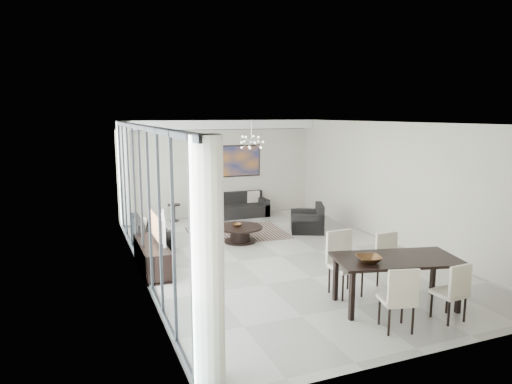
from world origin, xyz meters
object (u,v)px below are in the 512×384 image
coffee_table (240,233)px  television (159,228)px  sofa_main (235,209)px  dining_table (396,263)px  tv_console (152,257)px

coffee_table → television: television is taller
sofa_main → dining_table: dining_table is taller
sofa_main → dining_table: bearing=-88.0°
coffee_table → dining_table: 4.64m
sofa_main → coffee_table: bearing=-106.6°
dining_table → tv_console: bearing=136.3°
tv_console → dining_table: dining_table is taller
coffee_table → television: 2.55m
sofa_main → tv_console: size_ratio=1.10×
television → tv_console: bearing=121.4°
sofa_main → tv_console: sofa_main is taller
coffee_table → television: bearing=-150.7°
sofa_main → dining_table: (0.25, -7.16, 0.49)m
television → dining_table: bearing=-126.3°
tv_console → television: television is taller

